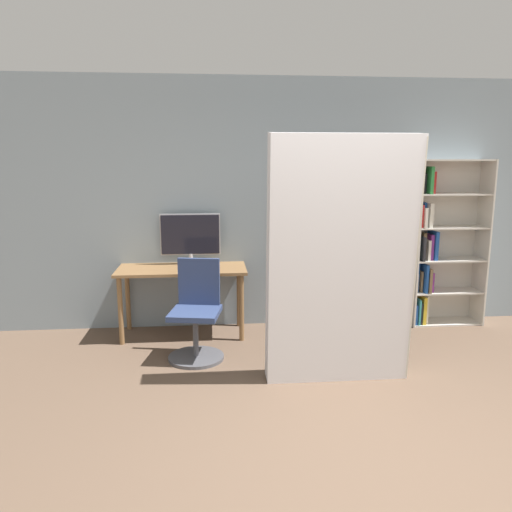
{
  "coord_description": "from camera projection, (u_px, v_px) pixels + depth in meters",
  "views": [
    {
      "loc": [
        -1.01,
        -2.36,
        1.83
      ],
      "look_at": [
        -0.64,
        1.68,
        1.05
      ],
      "focal_mm": 35.0,
      "sensor_mm": 36.0,
      "label": 1
    }
  ],
  "objects": [
    {
      "name": "bookshelf",
      "position": [
        437.0,
        246.0,
        5.57
      ],
      "size": [
        0.82,
        0.33,
        1.84
      ],
      "color": "beige",
      "rests_on": "ground"
    },
    {
      "name": "wall_back",
      "position": [
        302.0,
        204.0,
        5.5
      ],
      "size": [
        8.0,
        0.06,
        2.7
      ],
      "color": "gray",
      "rests_on": "ground"
    },
    {
      "name": "mattress_near",
      "position": [
        341.0,
        262.0,
        4.04
      ],
      "size": [
        1.2,
        0.33,
        2.04
      ],
      "color": "silver",
      "rests_on": "ground"
    },
    {
      "name": "monitor",
      "position": [
        190.0,
        236.0,
        5.32
      ],
      "size": [
        0.64,
        0.18,
        0.55
      ],
      "color": "#B7B7BC",
      "rests_on": "desk"
    },
    {
      "name": "office_chair",
      "position": [
        197.0,
        319.0,
        4.65
      ],
      "size": [
        0.52,
        0.52,
        0.92
      ],
      "color": "#4C4C51",
      "rests_on": "ground"
    },
    {
      "name": "desk",
      "position": [
        182.0,
        277.0,
        5.2
      ],
      "size": [
        1.33,
        0.58,
        0.73
      ],
      "color": "brown",
      "rests_on": "ground"
    },
    {
      "name": "ground_plane",
      "position": [
        399.0,
        499.0,
        2.74
      ],
      "size": [
        16.0,
        16.0,
        0.0
      ],
      "primitive_type": "plane",
      "color": "brown"
    }
  ]
}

